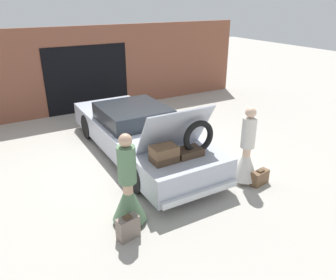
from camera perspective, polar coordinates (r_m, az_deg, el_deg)
ground_plane at (r=8.30m, az=-4.96°, el=-2.30°), size 40.00×40.00×0.00m
garage_wall_back at (r=11.49m, az=-14.05°, el=11.72°), size 12.00×0.14×2.80m
car at (r=8.07m, az=-5.05°, el=1.18°), size 1.79×5.31×1.70m
person_left at (r=5.60m, az=-6.93°, el=-9.12°), size 0.58×0.58×1.67m
person_right at (r=6.97m, az=13.46°, el=-2.75°), size 0.55×0.55×1.65m
suitcase_beside_left_person at (r=5.50m, az=-6.98°, el=-14.93°), size 0.39×0.25×0.42m
suitcase_beside_right_person at (r=7.14m, az=15.67°, el=-6.32°), size 0.45×0.24×0.33m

